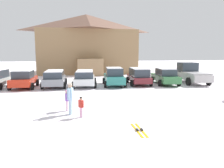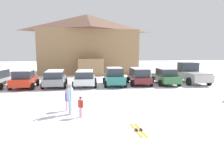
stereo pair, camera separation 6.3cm
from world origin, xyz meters
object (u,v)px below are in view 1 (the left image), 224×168
(ski_lodge, at_px, (87,43))
(skier_child_in_red_jacket, at_px, (81,106))
(skier_child_in_purple_jacket, at_px, (67,99))
(pickup_truck, at_px, (191,74))
(parked_green_coupe, at_px, (165,76))
(parked_red_sedan, at_px, (24,79))
(parked_grey_wagon, at_px, (55,78))
(pair_of_skis, at_px, (139,130))
(parked_teal_hatchback, at_px, (114,77))
(parked_maroon_van, at_px, (139,76))
(skier_adult_in_blue_parka, at_px, (70,97))
(parked_white_suv, at_px, (85,78))

(ski_lodge, bearing_deg, skier_child_in_red_jacket, -94.13)
(ski_lodge, xyz_separation_m, skier_child_in_red_jacket, (-1.86, -25.79, -4.15))
(skier_child_in_purple_jacket, bearing_deg, pickup_truck, 36.33)
(skier_child_in_purple_jacket, bearing_deg, parked_green_coupe, 42.58)
(parked_red_sedan, xyz_separation_m, parked_grey_wagon, (2.72, 0.34, 0.01))
(ski_lodge, height_order, pickup_truck, ski_lodge)
(pickup_truck, xyz_separation_m, skier_child_in_purple_jacket, (-12.76, -9.39, -0.33))
(skier_child_in_purple_jacket, distance_m, skier_child_in_red_jacket, 1.59)
(parked_green_coupe, relative_size, pair_of_skis, 2.92)
(pickup_truck, height_order, skier_child_in_purple_jacket, pickup_truck)
(parked_red_sedan, height_order, parked_teal_hatchback, parked_teal_hatchback)
(pickup_truck, bearing_deg, parked_grey_wagon, -179.29)
(parked_grey_wagon, distance_m, pair_of_skis, 13.69)
(parked_teal_hatchback, bearing_deg, parked_maroon_van, 5.18)
(parked_teal_hatchback, bearing_deg, skier_adult_in_blue_parka, -112.91)
(skier_adult_in_blue_parka, height_order, pair_of_skis, skier_adult_in_blue_parka)
(ski_lodge, relative_size, skier_child_in_purple_jacket, 13.40)
(parked_red_sedan, relative_size, pickup_truck, 0.74)
(parked_white_suv, relative_size, pickup_truck, 0.83)
(parked_grey_wagon, height_order, skier_child_in_red_jacket, parked_grey_wagon)
(parked_grey_wagon, height_order, parked_teal_hatchback, parked_teal_hatchback)
(ski_lodge, height_order, pair_of_skis, ski_lodge)
(parked_teal_hatchback, distance_m, pickup_truck, 8.47)
(parked_maroon_van, xyz_separation_m, skier_adult_in_blue_parka, (-6.72, -9.94, 0.04))
(parked_maroon_van, height_order, parked_green_coupe, parked_maroon_van)
(parked_green_coupe, xyz_separation_m, skier_adult_in_blue_parka, (-9.43, -9.63, 0.11))
(pickup_truck, xyz_separation_m, skier_adult_in_blue_parka, (-12.55, -10.16, -0.05))
(pair_of_skis, bearing_deg, parked_green_coupe, 62.31)
(ski_lodge, distance_m, parked_grey_wagon, 16.16)
(ski_lodge, xyz_separation_m, parked_teal_hatchback, (1.72, -15.45, -3.85))
(parked_grey_wagon, distance_m, parked_green_coupe, 11.05)
(parked_teal_hatchback, relative_size, parked_green_coupe, 0.93)
(skier_adult_in_blue_parka, distance_m, skier_child_in_red_jacket, 0.90)
(parked_teal_hatchback, relative_size, pickup_truck, 0.81)
(parked_white_suv, xyz_separation_m, pickup_truck, (11.31, 0.33, 0.16))
(ski_lodge, distance_m, skier_child_in_red_jacket, 26.19)
(parked_grey_wagon, xyz_separation_m, parked_maroon_van, (8.33, -0.04, 0.06))
(skier_child_in_red_jacket, relative_size, pair_of_skis, 0.62)
(parked_white_suv, distance_m, parked_maroon_van, 5.47)
(skier_child_in_purple_jacket, bearing_deg, skier_child_in_red_jacket, -62.49)
(parked_grey_wagon, bearing_deg, parked_red_sedan, -172.94)
(ski_lodge, relative_size, pickup_truck, 2.76)
(ski_lodge, bearing_deg, parked_white_suv, -94.25)
(parked_maroon_van, bearing_deg, pickup_truck, 2.16)
(parked_grey_wagon, bearing_deg, skier_adult_in_blue_parka, -80.84)
(parked_maroon_van, distance_m, parked_green_coupe, 2.73)
(parked_white_suv, bearing_deg, parked_teal_hatchback, -2.63)
(parked_red_sedan, distance_m, pickup_truck, 16.89)
(parked_grey_wagon, xyz_separation_m, parked_teal_hatchback, (5.71, -0.28, 0.04))
(pickup_truck, bearing_deg, parked_white_suv, -178.35)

